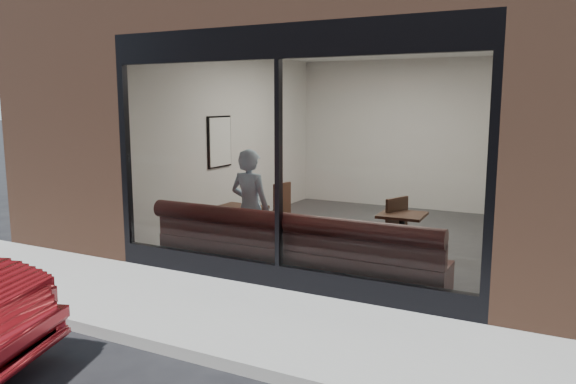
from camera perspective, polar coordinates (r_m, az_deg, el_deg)
The scene contains 21 objects.
ground at distance 5.54m, azimuth -11.48°, elevation -15.66°, with size 120.00×120.00×0.00m, color black.
sidewalk_near at distance 6.27m, azimuth -5.61°, elevation -12.39°, with size 40.00×2.00×0.01m, color gray.
kerb_near at distance 5.48m, azimuth -11.84°, elevation -15.27°, with size 40.00×0.10×0.12m, color gray.
host_building_pier_left at distance 13.78m, azimuth -2.87°, elevation 6.25°, with size 2.50×12.00×3.20m, color brown.
host_building_backfill at distance 15.23m, azimuth 15.42°, elevation 6.21°, with size 5.00×6.00×3.20m, color brown.
cafe_floor at distance 9.71m, azimuth 7.43°, elevation -4.51°, with size 6.00×6.00×0.00m, color #2D2D30.
cafe_ceiling at distance 9.47m, azimuth 7.84°, elevation 14.45°, with size 6.00×6.00×0.00m, color white.
cafe_wall_back at distance 12.31m, azimuth 12.42°, elevation 5.69°, with size 5.00×5.00×0.00m, color silver.
cafe_wall_left at distance 10.57m, azimuth -5.22°, elevation 5.32°, with size 6.00×6.00×0.00m, color silver.
cafe_wall_right at distance 8.93m, azimuth 22.85°, elevation 3.92°, with size 6.00×6.00×0.00m, color silver.
storefront_kick at distance 7.07m, azimuth -0.93°, elevation -8.58°, with size 5.00×0.10×0.30m, color black.
storefront_header at distance 6.77m, azimuth -0.99°, elevation 15.05°, with size 5.00×0.10×0.40m, color black.
storefront_mullion at distance 6.78m, azimuth -0.96°, elevation 2.76°, with size 0.06×0.10×2.50m, color black.
storefront_glass at distance 6.75m, azimuth -1.08°, elevation 2.74°, with size 4.80×4.80×0.00m, color white.
banquette at distance 7.39m, azimuth 0.56°, elevation -7.18°, with size 4.00×0.55×0.45m, color #3D1A16.
person at distance 7.82m, azimuth -3.87°, elevation -1.69°, with size 0.61×0.40×1.67m, color #A3C6DE.
cafe_table_left at distance 8.32m, azimuth -5.14°, elevation -1.71°, with size 0.69×0.69×0.04m, color #321B13.
cafe_table_right at distance 7.99m, azimuth 11.53°, elevation -2.31°, with size 0.61×0.61×0.04m, color #321B13.
cafe_chair_left at distance 9.69m, azimuth -1.43°, elevation -3.13°, with size 0.41×0.41×0.04m, color #321B13.
cafe_chair_right at distance 8.42m, azimuth 9.88°, elevation -5.16°, with size 0.46×0.46×0.04m, color #321B13.
wall_poster at distance 10.04m, azimuth -6.90°, elevation 5.09°, with size 0.02×0.64×0.85m, color white.
Camera 1 is at (3.22, -3.87, 2.31)m, focal length 35.00 mm.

